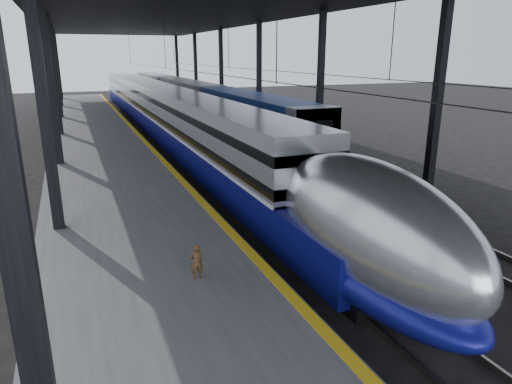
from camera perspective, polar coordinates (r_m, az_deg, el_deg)
ground at (r=13.30m, az=3.37°, el=-12.31°), size 160.00×160.00×0.00m
platform at (r=31.08m, az=-18.85°, el=4.84°), size 6.00×80.00×1.00m
yellow_strip at (r=31.25m, az=-13.80°, el=6.26°), size 0.30×80.00×0.01m
rails at (r=32.56m, az=-4.59°, el=5.45°), size 6.52×80.00×0.16m
canopy at (r=31.36m, az=-9.87°, el=21.43°), size 18.00×75.00×9.47m
tgv_train at (r=37.97m, az=-11.37°, el=9.55°), size 2.81×65.20×4.03m
second_train at (r=49.92m, az=-8.19°, el=11.42°), size 2.76×56.05×3.80m
child at (r=11.71m, az=-7.47°, el=-8.62°), size 0.34×0.23×0.93m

